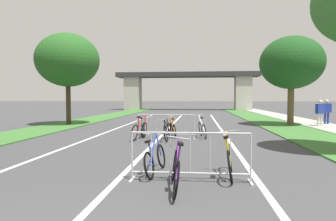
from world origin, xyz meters
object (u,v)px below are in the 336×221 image
Objects in this scene: bicycle_purple_1 at (176,170)px; bicycle_orange_2 at (173,129)px; bicycle_blue_0 at (155,158)px; pedestrian_pushing_bike at (327,109)px; tree_right_pine_far at (291,63)px; pedestrian_strolling at (320,110)px; bicycle_red_5 at (140,130)px; bicycle_white_6 at (202,129)px; bicycle_yellow_3 at (229,160)px; bicycle_black_7 at (168,131)px; crowd_barrier_nearest at (190,157)px; crowd_barrier_second at (166,126)px; tree_left_oak_near at (68,60)px; bicycle_teal_4 at (143,129)px.

bicycle_purple_1 is 1.14× the size of bicycle_orange_2.
bicycle_blue_0 is 15.87m from pedestrian_pushing_bike.
bicycle_purple_1 is (-6.21, -13.31, -3.57)m from tree_right_pine_far.
pedestrian_strolling reaches higher than bicycle_orange_2.
bicycle_red_5 and bicycle_white_6 have the same top height.
tree_right_pine_far reaches higher than bicycle_yellow_3.
pedestrian_pushing_bike is (9.53, 7.67, 0.63)m from bicycle_black_7.
crowd_barrier_nearest is at bearing -95.28° from bicycle_orange_2.
bicycle_purple_1 is 1.08× the size of bicycle_white_6.
tree_right_pine_far is 10.24m from crowd_barrier_second.
tree_left_oak_near reaches higher than bicycle_black_7.
bicycle_orange_2 is at bearing -139.87° from tree_right_pine_far.
crowd_barrier_second is 1.53× the size of pedestrian_pushing_bike.
bicycle_black_7 is at bearing 91.35° from bicycle_purple_1.
bicycle_yellow_3 is at bearing 64.14° from pedestrian_pushing_bike.
crowd_barrier_second reaches higher than bicycle_yellow_3.
bicycle_yellow_3 is at bearing 26.31° from crowd_barrier_nearest.
bicycle_red_5 is at bearing 19.32° from pedestrian_strolling.
bicycle_yellow_3 is 1.02× the size of bicycle_white_6.
pedestrian_pushing_bike is (9.68, 7.12, 0.49)m from crowd_barrier_second.
pedestrian_strolling reaches higher than bicycle_teal_4.
pedestrian_pushing_bike is (2.47, 0.71, -2.94)m from tree_right_pine_far.
bicycle_white_6 is at bearing 86.06° from bicycle_blue_0.
bicycle_black_7 is at bearing 115.70° from bicycle_yellow_3.
pedestrian_strolling is 0.99× the size of pedestrian_pushing_bike.
crowd_barrier_second is at bearing 20.34° from pedestrian_strolling.
bicycle_orange_2 is 1.67m from bicycle_red_5.
pedestrian_pushing_bike is at bearing -137.50° from pedestrian_strolling.
bicycle_white_6 is at bearing 14.46° from crowd_barrier_second.
bicycle_purple_1 is 16.50m from pedestrian_pushing_bike.
bicycle_purple_1 is (0.58, -1.15, 0.04)m from bicycle_blue_0.
crowd_barrier_nearest reaches higher than bicycle_purple_1.
tree_left_oak_near is at bearing 142.19° from crowd_barrier_second.
bicycle_blue_0 is at bearing 110.38° from bicycle_purple_1.
bicycle_black_7 is (-0.12, -1.11, 0.03)m from bicycle_orange_2.
bicycle_orange_2 is 1.36m from bicycle_teal_4.
bicycle_red_5 is at bearing 39.43° from pedestrian_pushing_bike.
tree_left_oak_near is 13.97m from bicycle_blue_0.
bicycle_white_6 is 8.87m from pedestrian_strolling.
pedestrian_pushing_bike reaches higher than pedestrian_strolling.
crowd_barrier_second reaches higher than bicycle_purple_1.
crowd_barrier_nearest is 5.90m from bicycle_black_7.
bicycle_blue_0 is at bearing 144.70° from crowd_barrier_nearest.
tree_right_pine_far reaches higher than crowd_barrier_second.
bicycle_white_6 reaches higher than bicycle_black_7.
bicycle_purple_1 is at bearing -115.03° from tree_right_pine_far.
bicycle_orange_2 is 0.95× the size of pedestrian_strolling.
bicycle_orange_2 is (-0.15, 6.31, 0.01)m from bicycle_blue_0.
bicycle_red_5 is (5.94, -5.89, -3.81)m from tree_left_oak_near.
bicycle_orange_2 is 0.95× the size of bicycle_white_6.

